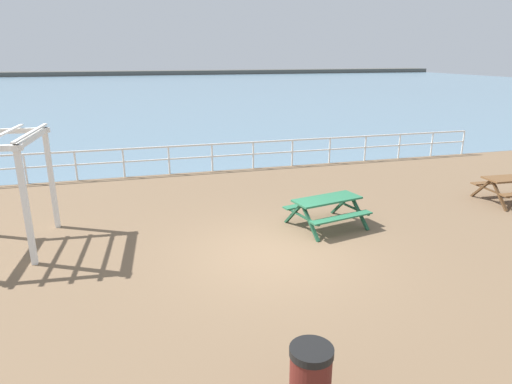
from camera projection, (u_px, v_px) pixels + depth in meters
name	position (u px, v px, depth m)	size (l,w,h in m)	color
ground_plane	(273.00, 257.00, 10.13)	(30.00, 24.00, 0.20)	brown
sea_band	(152.00, 89.00, 58.60)	(142.00, 90.00, 0.01)	slate
distant_shoreline	(141.00, 75.00, 98.14)	(142.00, 6.00, 1.80)	#4C4C47
seaward_railing	(212.00, 152.00, 17.01)	(23.07, 0.07, 1.08)	white
picnic_table_near_right	(327.00, 205.00, 11.52)	(2.08, 1.86, 0.80)	#286B47
litter_bin	(310.00, 380.00, 5.48)	(0.55, 0.55, 0.95)	#591E19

